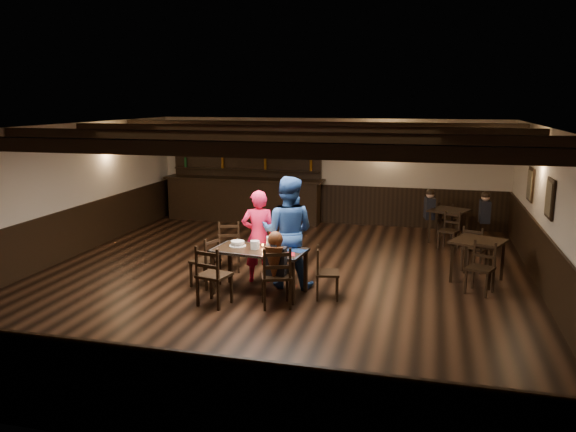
% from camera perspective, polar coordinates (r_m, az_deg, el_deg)
% --- Properties ---
extents(ground, '(10.00, 10.00, 0.00)m').
position_cam_1_polar(ground, '(10.05, -1.26, -6.60)').
color(ground, black).
rests_on(ground, ground).
extents(room_shell, '(9.02, 10.02, 2.71)m').
position_cam_1_polar(room_shell, '(9.68, -1.19, 3.31)').
color(room_shell, '#C0B2A0').
rests_on(room_shell, ground).
extents(dining_table, '(1.59, 0.92, 0.75)m').
position_cam_1_polar(dining_table, '(9.27, -2.93, -3.91)').
color(dining_table, black).
rests_on(dining_table, ground).
extents(chair_near_left, '(0.54, 0.52, 0.97)m').
position_cam_1_polar(chair_near_left, '(8.77, -7.83, -5.61)').
color(chair_near_left, black).
rests_on(chair_near_left, ground).
extents(chair_near_right, '(0.59, 0.57, 0.98)m').
position_cam_1_polar(chair_near_right, '(8.62, -1.17, -5.76)').
color(chair_near_right, black).
rests_on(chair_near_right, ground).
extents(chair_end_left, '(0.50, 0.52, 0.89)m').
position_cam_1_polar(chair_end_left, '(9.69, -8.09, -4.19)').
color(chair_end_left, black).
rests_on(chair_end_left, ground).
extents(chair_end_right, '(0.45, 0.46, 0.84)m').
position_cam_1_polar(chair_end_right, '(9.10, 3.57, -5.36)').
color(chair_end_right, black).
rests_on(chair_end_right, ground).
extents(chair_far_pushed, '(0.53, 0.51, 0.91)m').
position_cam_1_polar(chair_far_pushed, '(10.63, -6.02, -2.67)').
color(chair_far_pushed, black).
rests_on(chair_far_pushed, ground).
extents(woman_pink, '(0.67, 0.52, 1.64)m').
position_cam_1_polar(woman_pink, '(9.83, -3.00, -2.07)').
color(woman_pink, '#FF1852').
rests_on(woman_pink, ground).
extents(man_blue, '(0.93, 0.73, 1.91)m').
position_cam_1_polar(man_blue, '(9.55, -0.03, -1.63)').
color(man_blue, navy).
rests_on(man_blue, ground).
extents(seated_person, '(0.31, 0.47, 0.77)m').
position_cam_1_polar(seated_person, '(8.62, -1.27, -4.15)').
color(seated_person, black).
rests_on(seated_person, ground).
extents(cake, '(0.28, 0.28, 0.09)m').
position_cam_1_polar(cake, '(9.46, -5.14, -2.82)').
color(cake, white).
rests_on(cake, dining_table).
extents(plate_stack_a, '(0.15, 0.15, 0.14)m').
position_cam_1_polar(plate_stack_a, '(9.25, -3.38, -2.94)').
color(plate_stack_a, white).
rests_on(plate_stack_a, dining_table).
extents(plate_stack_b, '(0.19, 0.19, 0.23)m').
position_cam_1_polar(plate_stack_b, '(9.16, -1.61, -2.79)').
color(plate_stack_b, white).
rests_on(plate_stack_b, dining_table).
extents(tea_light, '(0.05, 0.05, 0.06)m').
position_cam_1_polar(tea_light, '(9.37, -2.58, -3.04)').
color(tea_light, '#A5A8AD').
rests_on(tea_light, dining_table).
extents(salt_shaker, '(0.04, 0.04, 0.10)m').
position_cam_1_polar(salt_shaker, '(8.99, -0.98, -3.51)').
color(salt_shaker, silver).
rests_on(salt_shaker, dining_table).
extents(pepper_shaker, '(0.04, 0.04, 0.09)m').
position_cam_1_polar(pepper_shaker, '(8.99, -1.07, -3.51)').
color(pepper_shaker, '#A5A8AD').
rests_on(pepper_shaker, dining_table).
extents(drink_glass, '(0.07, 0.07, 0.11)m').
position_cam_1_polar(drink_glass, '(9.19, -1.07, -3.10)').
color(drink_glass, silver).
rests_on(drink_glass, dining_table).
extents(menu_red, '(0.37, 0.30, 0.00)m').
position_cam_1_polar(menu_red, '(8.94, -0.32, -3.90)').
color(menu_red, maroon).
rests_on(menu_red, dining_table).
extents(menu_blue, '(0.39, 0.33, 0.00)m').
position_cam_1_polar(menu_blue, '(9.18, 0.81, -3.48)').
color(menu_blue, '#0D1F42').
rests_on(menu_blue, dining_table).
extents(bar_counter, '(4.25, 0.70, 2.20)m').
position_cam_1_polar(bar_counter, '(14.89, -4.46, 2.30)').
color(bar_counter, black).
rests_on(bar_counter, ground).
extents(back_table_a, '(1.06, 1.06, 0.75)m').
position_cam_1_polar(back_table_a, '(10.40, 18.77, -2.88)').
color(back_table_a, black).
rests_on(back_table_a, ground).
extents(back_table_b, '(0.99, 0.99, 0.75)m').
position_cam_1_polar(back_table_b, '(13.07, 16.03, 0.17)').
color(back_table_b, black).
rests_on(back_table_b, ground).
extents(bg_patron_left, '(0.27, 0.37, 0.70)m').
position_cam_1_polar(bg_patron_left, '(13.28, 14.20, 1.20)').
color(bg_patron_left, black).
rests_on(bg_patron_left, ground).
extents(bg_patron_right, '(0.24, 0.36, 0.71)m').
position_cam_1_polar(bg_patron_right, '(13.22, 19.38, 0.86)').
color(bg_patron_right, black).
rests_on(bg_patron_right, ground).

